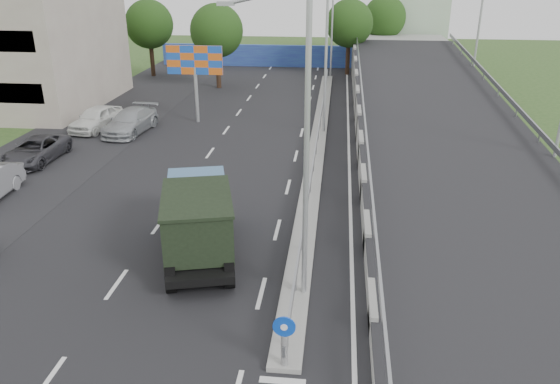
# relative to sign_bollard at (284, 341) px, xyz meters

# --- Properties ---
(road_surface) EXTENTS (26.00, 90.00, 0.04)m
(road_surface) POSITION_rel_sign_bollard_xyz_m (-3.00, 17.83, -1.03)
(road_surface) COLOR black
(road_surface) RESTS_ON ground
(parking_strip) EXTENTS (8.00, 90.00, 0.05)m
(parking_strip) POSITION_rel_sign_bollard_xyz_m (-16.00, 17.83, -1.03)
(parking_strip) COLOR black
(parking_strip) RESTS_ON ground
(median) EXTENTS (1.00, 44.00, 0.20)m
(median) POSITION_rel_sign_bollard_xyz_m (0.00, 21.83, -0.93)
(median) COLOR gray
(median) RESTS_ON ground
(overpass_ramp) EXTENTS (10.00, 50.00, 3.50)m
(overpass_ramp) POSITION_rel_sign_bollard_xyz_m (7.50, 21.83, 0.72)
(overpass_ramp) COLOR gray
(overpass_ramp) RESTS_ON ground
(median_guardrail) EXTENTS (0.09, 44.00, 0.71)m
(median_guardrail) POSITION_rel_sign_bollard_xyz_m (0.00, 21.83, -0.28)
(median_guardrail) COLOR gray
(median_guardrail) RESTS_ON median
(sign_bollard) EXTENTS (0.64, 0.23, 1.67)m
(sign_bollard) POSITION_rel_sign_bollard_xyz_m (0.00, 0.00, 0.00)
(sign_bollard) COLOR black
(sign_bollard) RESTS_ON median
(lamp_post_near) EXTENTS (2.74, 0.18, 10.08)m
(lamp_post_near) POSITION_rel_sign_bollard_xyz_m (0.11, 3.83, 4.77)
(lamp_post_near) COLOR #B2B5B7
(lamp_post_near) RESTS_ON median
(lamp_post_mid) EXTENTS (2.74, 0.18, 10.08)m
(lamp_post_mid) POSITION_rel_sign_bollard_xyz_m (0.11, 23.83, 4.77)
(lamp_post_mid) COLOR #B2B5B7
(lamp_post_mid) RESTS_ON median
(lamp_post_far) EXTENTS (2.74, 0.18, 10.08)m
(lamp_post_far) POSITION_rel_sign_bollard_xyz_m (0.11, 43.83, 4.77)
(lamp_post_far) COLOR #B2B5B7
(lamp_post_far) RESTS_ON median
(blue_wall) EXTENTS (30.00, 0.50, 2.40)m
(blue_wall) POSITION_rel_sign_bollard_xyz_m (-4.00, 49.83, 0.17)
(blue_wall) COLOR #293099
(blue_wall) RESTS_ON ground
(church) EXTENTS (7.00, 7.00, 13.80)m
(church) POSITION_rel_sign_bollard_xyz_m (10.00, 57.83, 4.28)
(church) COLOR #B2CCAD
(church) RESTS_ON ground
(billboard) EXTENTS (4.00, 0.24, 5.50)m
(billboard) POSITION_rel_sign_bollard_xyz_m (-9.00, 25.83, 3.15)
(billboard) COLOR #B2B5B7
(billboard) RESTS_ON ground
(tree_left_mid) EXTENTS (4.80, 4.80, 7.60)m
(tree_left_mid) POSITION_rel_sign_bollard_xyz_m (-10.00, 37.83, 4.14)
(tree_left_mid) COLOR black
(tree_left_mid) RESTS_ON ground
(tree_median_far) EXTENTS (4.80, 4.80, 7.60)m
(tree_median_far) POSITION_rel_sign_bollard_xyz_m (2.00, 45.83, 4.14)
(tree_median_far) COLOR black
(tree_median_far) RESTS_ON ground
(tree_left_far) EXTENTS (4.80, 4.80, 7.60)m
(tree_left_far) POSITION_rel_sign_bollard_xyz_m (-18.00, 42.83, 4.14)
(tree_left_far) COLOR black
(tree_left_far) RESTS_ON ground
(tree_ramp_far) EXTENTS (4.80, 4.80, 7.60)m
(tree_ramp_far) POSITION_rel_sign_bollard_xyz_m (6.00, 52.83, 4.14)
(tree_ramp_far) COLOR black
(tree_ramp_far) RESTS_ON ground
(dump_truck) EXTENTS (3.93, 6.92, 2.88)m
(dump_truck) POSITION_rel_sign_bollard_xyz_m (-4.04, 6.40, 0.56)
(dump_truck) COLOR black
(dump_truck) RESTS_ON ground
(parked_car_c) EXTENTS (2.40, 5.08, 1.40)m
(parked_car_c) POSITION_rel_sign_bollard_xyz_m (-16.28, 16.25, -0.33)
(parked_car_c) COLOR #38373D
(parked_car_c) RESTS_ON ground
(parked_car_d) EXTENTS (2.79, 5.67, 1.59)m
(parked_car_d) POSITION_rel_sign_bollard_xyz_m (-12.90, 22.65, -0.24)
(parked_car_d) COLOR #A3A7AC
(parked_car_d) RESTS_ON ground
(parked_car_e) EXTENTS (2.72, 5.05, 1.63)m
(parked_car_e) POSITION_rel_sign_bollard_xyz_m (-15.53, 23.10, -0.22)
(parked_car_e) COLOR silver
(parked_car_e) RESTS_ON ground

